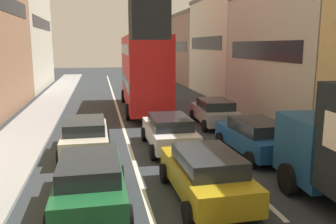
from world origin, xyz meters
TOP-DOWN VIEW (x-y plane):
  - sidewalk_left at (-6.70, 20.00)m, footprint 2.60×64.00m
  - lane_stripe_left at (-1.70, 20.00)m, footprint 0.16×60.00m
  - lane_stripe_right at (1.70, 20.00)m, footprint 0.16×60.00m
  - building_row_right at (9.90, 20.89)m, footprint 7.20×43.90m
  - sedan_centre_lane_second at (0.05, 6.52)m, footprint 2.15×4.35m
  - wagon_left_lane_second at (-3.27, 6.58)m, footprint 2.08×4.31m
  - hatchback_centre_lane_third at (0.00, 11.75)m, footprint 2.07×4.31m
  - sedan_left_lane_third at (-3.57, 11.72)m, footprint 2.09×4.31m
  - sedan_right_lane_behind_truck at (3.31, 10.20)m, footprint 2.21×4.37m
  - wagon_right_lane_far at (3.41, 15.74)m, footprint 2.19×4.36m
  - bus_mid_queue_primary at (0.09, 21.16)m, footprint 3.02×10.57m

SIDE VIEW (x-z plane):
  - lane_stripe_left at x=-1.70m, z-range 0.00..0.01m
  - lane_stripe_right at x=1.70m, z-range 0.00..0.01m
  - sidewalk_left at x=-6.70m, z-range 0.00..0.14m
  - sedan_centre_lane_second at x=0.05m, z-range 0.05..1.54m
  - wagon_left_lane_second at x=-3.27m, z-range 0.05..1.54m
  - hatchback_centre_lane_third at x=0.00m, z-range 0.05..1.54m
  - sedan_left_lane_third at x=-3.57m, z-range 0.05..1.54m
  - sedan_right_lane_behind_truck at x=3.31m, z-range 0.05..1.54m
  - wagon_right_lane_far at x=3.41m, z-range 0.05..1.54m
  - bus_mid_queue_primary at x=0.09m, z-range 0.30..5.36m
  - building_row_right at x=9.90m, z-range -0.90..10.00m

